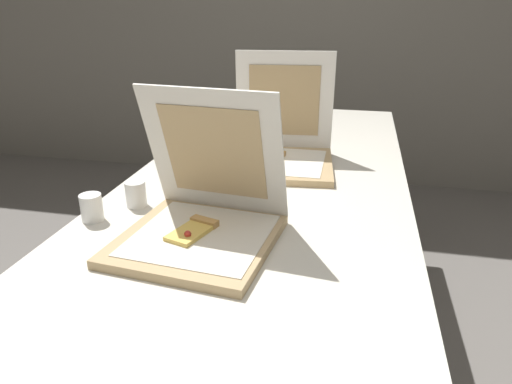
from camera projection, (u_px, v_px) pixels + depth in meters
The scene contains 7 objects.
table at pixel (262, 202), 1.43m from camera, with size 0.87×2.32×0.72m.
pizza_box_front at pixel (201, 220), 1.10m from camera, with size 0.38×0.38×0.35m.
pizza_box_middle at pixel (281, 149), 1.61m from camera, with size 0.38×0.39×0.37m.
cup_white_far at pixel (231, 138), 1.80m from camera, with size 0.06×0.06×0.07m, color white.
cup_white_near_left at pixel (92, 208), 1.20m from camera, with size 0.06×0.06×0.07m, color white.
cup_white_near_center at pixel (136, 194), 1.28m from camera, with size 0.06×0.06×0.07m, color white.
cup_white_mid at pixel (177, 159), 1.56m from camera, with size 0.06×0.06×0.07m, color white.
Camera 1 is at (0.26, -0.65, 1.26)m, focal length 32.67 mm.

